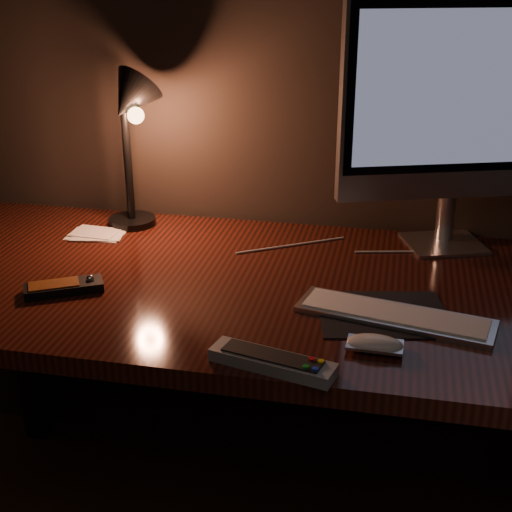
% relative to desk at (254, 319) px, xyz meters
% --- Properties ---
extents(desk, '(1.60, 0.75, 0.75)m').
position_rel_desk_xyz_m(desk, '(0.00, 0.00, 0.00)').
color(desk, '#3B150D').
rests_on(desk, ground).
extents(monitor, '(0.52, 0.21, 0.57)m').
position_rel_desk_xyz_m(monitor, '(0.42, 0.22, 0.47)').
color(monitor, silver).
rests_on(monitor, desk).
extents(keyboard, '(0.39, 0.18, 0.01)m').
position_rel_desk_xyz_m(keyboard, '(0.32, -0.18, 0.14)').
color(keyboard, silver).
rests_on(keyboard, desk).
extents(mousepad, '(0.28, 0.24, 0.00)m').
position_rel_desk_xyz_m(mousepad, '(0.29, -0.17, 0.13)').
color(mousepad, black).
rests_on(mousepad, desk).
extents(mouse, '(0.10, 0.06, 0.02)m').
position_rel_desk_xyz_m(mouse, '(0.29, -0.31, 0.14)').
color(mouse, white).
rests_on(mouse, desk).
extents(media_remote, '(0.17, 0.13, 0.03)m').
position_rel_desk_xyz_m(media_remote, '(-0.36, -0.20, 0.14)').
color(media_remote, black).
rests_on(media_remote, desk).
extents(tv_remote, '(0.23, 0.10, 0.03)m').
position_rel_desk_xyz_m(tv_remote, '(0.12, -0.41, 0.14)').
color(tv_remote, gray).
rests_on(tv_remote, desk).
extents(papers, '(0.14, 0.10, 0.01)m').
position_rel_desk_xyz_m(papers, '(-0.43, 0.12, 0.13)').
color(papers, white).
rests_on(papers, desk).
extents(desk_lamp, '(0.19, 0.21, 0.41)m').
position_rel_desk_xyz_m(desk_lamp, '(-0.34, 0.17, 0.41)').
color(desk_lamp, black).
rests_on(desk_lamp, desk).
extents(cable, '(0.51, 0.20, 0.00)m').
position_rel_desk_xyz_m(cable, '(0.20, 0.14, 0.13)').
color(cable, white).
rests_on(cable, desk).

